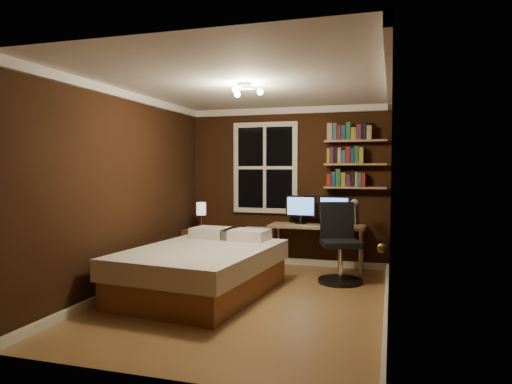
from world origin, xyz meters
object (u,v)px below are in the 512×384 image
(bedside_lamp, at_px, (201,216))
(desk, at_px, (317,229))
(monitor_right, at_px, (334,211))
(desk_lamp, at_px, (355,213))
(bed, at_px, (203,269))
(radiator, at_px, (257,245))
(monitor_left, at_px, (301,210))
(nightstand, at_px, (201,247))
(office_chair, at_px, (339,251))

(bedside_lamp, distance_m, desk, 1.84)
(monitor_right, bearing_deg, desk_lamp, -36.57)
(bed, height_order, radiator, bed)
(bedside_lamp, bearing_deg, monitor_left, 8.91)
(nightstand, bearing_deg, monitor_right, 25.33)
(bedside_lamp, relative_size, desk_lamp, 0.99)
(monitor_left, xyz_separation_m, monitor_right, (0.51, 0.00, 0.00))
(radiator, distance_m, office_chair, 1.64)
(monitor_right, bearing_deg, office_chair, -77.37)
(office_chair, bearing_deg, monitor_left, 113.56)
(desk, distance_m, office_chair, 0.80)
(nightstand, distance_m, office_chair, 2.29)
(monitor_right, bearing_deg, desk, -163.88)
(radiator, distance_m, monitor_left, 0.96)
(desk_lamp, xyz_separation_m, office_chair, (-0.16, -0.48, -0.48))
(desk_lamp, bearing_deg, nightstand, -179.91)
(bed, relative_size, nightstand, 3.99)
(bedside_lamp, height_order, monitor_left, monitor_left)
(radiator, relative_size, desk, 0.41)
(desk_lamp, bearing_deg, office_chair, -108.45)
(bedside_lamp, relative_size, office_chair, 0.40)
(nightstand, distance_m, monitor_right, 2.18)
(bed, distance_m, desk_lamp, 2.39)
(bedside_lamp, bearing_deg, radiator, 23.18)
(radiator, xyz_separation_m, monitor_right, (1.25, -0.11, 0.61))
(bed, relative_size, desk_lamp, 5.13)
(monitor_left, distance_m, monitor_right, 0.51)
(radiator, distance_m, monitor_right, 1.39)
(bedside_lamp, height_order, office_chair, office_chair)
(radiator, xyz_separation_m, monitor_left, (0.73, -0.11, 0.61))
(bedside_lamp, bearing_deg, nightstand, 0.00)
(bed, height_order, desk_lamp, desk_lamp)
(bedside_lamp, distance_m, monitor_left, 1.58)
(bedside_lamp, distance_m, monitor_right, 2.09)
(monitor_left, relative_size, office_chair, 0.43)
(monitor_left, distance_m, office_chair, 1.10)
(monitor_left, xyz_separation_m, desk_lamp, (0.84, -0.24, 0.00))
(nightstand, relative_size, office_chair, 0.52)
(radiator, xyz_separation_m, desk_lamp, (1.57, -0.35, 0.61))
(nightstand, bearing_deg, radiator, 41.79)
(nightstand, bearing_deg, monitor_left, 27.52)
(monitor_right, bearing_deg, radiator, 175.01)
(office_chair, bearing_deg, bedside_lamp, 148.41)
(bed, xyz_separation_m, monitor_right, (1.38, 1.82, 0.60))
(bed, height_order, bedside_lamp, bedside_lamp)
(radiator, bearing_deg, desk, -10.25)
(bedside_lamp, xyz_separation_m, office_chair, (2.23, -0.48, -0.36))
(bed, distance_m, office_chair, 1.89)
(desk, distance_m, monitor_right, 0.38)
(desk_lamp, bearing_deg, bed, -137.15)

